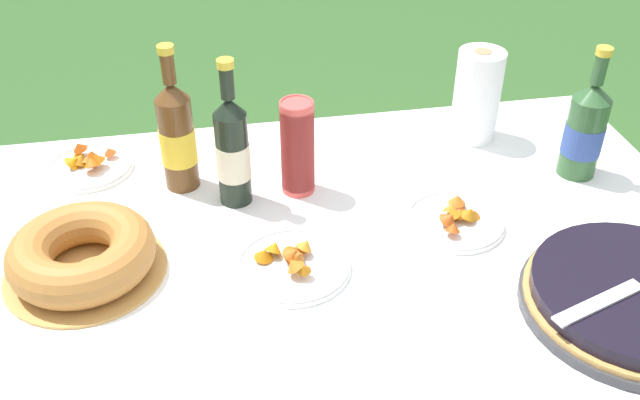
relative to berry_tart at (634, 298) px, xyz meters
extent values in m
cube|color=#A87A47|center=(-0.46, 0.20, -0.05)|extent=(1.52, 1.16, 0.03)
cylinder|color=#A87A47|center=(-1.16, 0.72, -0.43)|extent=(0.06, 0.06, 0.72)
cylinder|color=#A87A47|center=(0.23, 0.72, -0.43)|extent=(0.06, 0.06, 0.72)
cube|color=white|center=(-0.46, 0.20, -0.03)|extent=(1.53, 1.17, 0.00)
cube|color=white|center=(-0.46, 0.78, -0.08)|extent=(1.53, 0.00, 0.10)
cylinder|color=#38383D|center=(0.00, 0.00, -0.02)|extent=(0.39, 0.39, 0.02)
cylinder|color=tan|center=(0.00, 0.00, 0.00)|extent=(0.38, 0.38, 0.01)
cylinder|color=black|center=(0.00, 0.00, 0.02)|extent=(0.36, 0.36, 0.03)
cube|color=silver|center=(-0.09, -0.03, 0.03)|extent=(0.19, 0.09, 0.00)
cylinder|color=tan|center=(-0.95, 0.27, -0.02)|extent=(0.30, 0.30, 0.01)
torus|color=#AD7033|center=(-0.95, 0.27, 0.02)|extent=(0.27, 0.27, 0.08)
cylinder|color=#E04C47|center=(-0.52, 0.47, 0.02)|extent=(0.07, 0.07, 0.09)
cylinder|color=#E04C47|center=(-0.52, 0.47, 0.03)|extent=(0.07, 0.07, 0.09)
cylinder|color=#E04C47|center=(-0.52, 0.47, 0.05)|extent=(0.07, 0.07, 0.09)
cylinder|color=#E04C47|center=(-0.52, 0.47, 0.06)|extent=(0.07, 0.07, 0.09)
cylinder|color=#E04C47|center=(-0.52, 0.47, 0.07)|extent=(0.07, 0.07, 0.09)
cylinder|color=#E04C47|center=(-0.52, 0.47, 0.08)|extent=(0.07, 0.07, 0.09)
cylinder|color=#E04C47|center=(-0.52, 0.47, 0.10)|extent=(0.07, 0.07, 0.09)
cylinder|color=#E04C47|center=(-0.52, 0.47, 0.11)|extent=(0.07, 0.07, 0.09)
cylinder|color=#E04C47|center=(-0.52, 0.47, 0.12)|extent=(0.07, 0.07, 0.09)
cylinder|color=#E04C47|center=(-0.52, 0.47, 0.14)|extent=(0.07, 0.07, 0.09)
torus|color=#E04C47|center=(-0.52, 0.47, 0.18)|extent=(0.07, 0.07, 0.01)
cylinder|color=#2D562D|center=(0.11, 0.43, 0.06)|extent=(0.08, 0.08, 0.19)
cylinder|color=#334C93|center=(0.11, 0.43, 0.06)|extent=(0.09, 0.09, 0.07)
cone|color=#2D562D|center=(0.11, 0.43, 0.18)|extent=(0.08, 0.08, 0.04)
cylinder|color=#2D562D|center=(0.11, 0.43, 0.23)|extent=(0.03, 0.03, 0.06)
cylinder|color=gold|center=(0.11, 0.43, 0.27)|extent=(0.03, 0.03, 0.02)
cylinder|color=brown|center=(-0.77, 0.54, 0.08)|extent=(0.07, 0.07, 0.21)
cylinder|color=yellow|center=(-0.77, 0.54, 0.07)|extent=(0.08, 0.08, 0.08)
cone|color=brown|center=(-0.77, 0.54, 0.20)|extent=(0.07, 0.07, 0.04)
cylinder|color=brown|center=(-0.77, 0.54, 0.25)|extent=(0.03, 0.03, 0.06)
cylinder|color=gold|center=(-0.77, 0.54, 0.29)|extent=(0.03, 0.03, 0.02)
cylinder|color=black|center=(-0.66, 0.46, 0.08)|extent=(0.07, 0.07, 0.21)
cylinder|color=beige|center=(-0.66, 0.46, 0.07)|extent=(0.07, 0.07, 0.08)
cone|color=black|center=(-0.66, 0.46, 0.20)|extent=(0.07, 0.07, 0.04)
cylinder|color=black|center=(-0.66, 0.46, 0.25)|extent=(0.03, 0.03, 0.06)
cylinder|color=gold|center=(-0.66, 0.46, 0.29)|extent=(0.03, 0.03, 0.02)
cylinder|color=white|center=(-0.57, 0.21, -0.02)|extent=(0.22, 0.22, 0.01)
torus|color=white|center=(-0.57, 0.21, -0.01)|extent=(0.22, 0.22, 0.01)
cone|color=#A75519|center=(-0.57, 0.22, 0.01)|extent=(0.04, 0.04, 0.02)
cone|color=#C15F1C|center=(-0.57, 0.22, 0.01)|extent=(0.05, 0.05, 0.05)
cone|color=#BC6D0E|center=(-0.62, 0.24, 0.00)|extent=(0.05, 0.04, 0.03)
cone|color=#A66013|center=(-0.56, 0.17, 0.01)|extent=(0.04, 0.04, 0.02)
cone|color=orange|center=(-0.54, 0.24, 0.01)|extent=(0.05, 0.05, 0.04)
cone|color=#C4750D|center=(-0.60, 0.25, 0.00)|extent=(0.05, 0.05, 0.04)
cone|color=#C85A1C|center=(-0.55, 0.24, 0.00)|extent=(0.04, 0.04, 0.02)
cone|color=#AC5D0E|center=(-0.57, 0.22, 0.01)|extent=(0.05, 0.05, 0.03)
cone|color=#B25311|center=(-0.57, 0.22, -0.01)|extent=(0.05, 0.05, 0.05)
cone|color=orange|center=(-0.57, 0.18, 0.01)|extent=(0.04, 0.04, 0.04)
cone|color=#AB5F1D|center=(-0.56, 0.21, 0.00)|extent=(0.05, 0.05, 0.05)
cylinder|color=white|center=(-0.98, 0.64, -0.02)|extent=(0.20, 0.20, 0.01)
torus|color=white|center=(-0.98, 0.64, -0.01)|extent=(0.19, 0.19, 0.01)
cone|color=orange|center=(-1.01, 0.64, 0.00)|extent=(0.05, 0.05, 0.05)
cone|color=#BE611F|center=(-0.98, 0.64, 0.00)|extent=(0.04, 0.04, 0.03)
cone|color=#B86B0A|center=(-1.01, 0.68, -0.01)|extent=(0.04, 0.04, 0.03)
cone|color=#AA530C|center=(-0.96, 0.62, 0.01)|extent=(0.05, 0.04, 0.04)
cone|color=#C75B20|center=(-0.93, 0.66, 0.00)|extent=(0.04, 0.04, 0.02)
cone|color=#B6470A|center=(-0.97, 0.66, 0.00)|extent=(0.04, 0.04, 0.02)
cone|color=#BE5510|center=(-0.97, 0.61, 0.01)|extent=(0.05, 0.05, 0.04)
cone|color=#AD470F|center=(-1.00, 0.68, 0.01)|extent=(0.05, 0.05, 0.03)
cone|color=#B56E12|center=(-0.99, 0.64, 0.00)|extent=(0.06, 0.06, 0.04)
cylinder|color=white|center=(-0.22, 0.29, -0.02)|extent=(0.21, 0.21, 0.01)
torus|color=white|center=(-0.22, 0.29, -0.01)|extent=(0.20, 0.20, 0.01)
cone|color=#A74918|center=(-0.22, 0.30, -0.01)|extent=(0.04, 0.04, 0.02)
cone|color=#CB6D19|center=(-0.19, 0.29, -0.01)|extent=(0.05, 0.05, 0.03)
cone|color=#AD4713|center=(-0.25, 0.25, 0.00)|extent=(0.04, 0.05, 0.03)
cone|color=#C16C1B|center=(-0.23, 0.30, 0.01)|extent=(0.05, 0.06, 0.04)
cone|color=#BC5119|center=(-0.24, 0.28, 0.00)|extent=(0.05, 0.05, 0.04)
cone|color=#B55920|center=(-0.21, 0.33, -0.01)|extent=(0.05, 0.04, 0.03)
cone|color=#AC680F|center=(-0.20, 0.28, 0.00)|extent=(0.05, 0.05, 0.03)
cone|color=#C06916|center=(-0.22, 0.29, 0.00)|extent=(0.04, 0.04, 0.03)
cone|color=#C57011|center=(-0.23, 0.29, 0.00)|extent=(0.05, 0.05, 0.03)
cone|color=#C77023|center=(-0.21, 0.34, 0.00)|extent=(0.05, 0.05, 0.02)
cylinder|color=white|center=(-0.07, 0.63, 0.08)|extent=(0.11, 0.11, 0.22)
cylinder|color=#9E7A56|center=(-0.07, 0.63, 0.19)|extent=(0.04, 0.04, 0.00)
camera|label=1|loc=(-0.70, -0.80, 0.86)|focal=40.00mm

